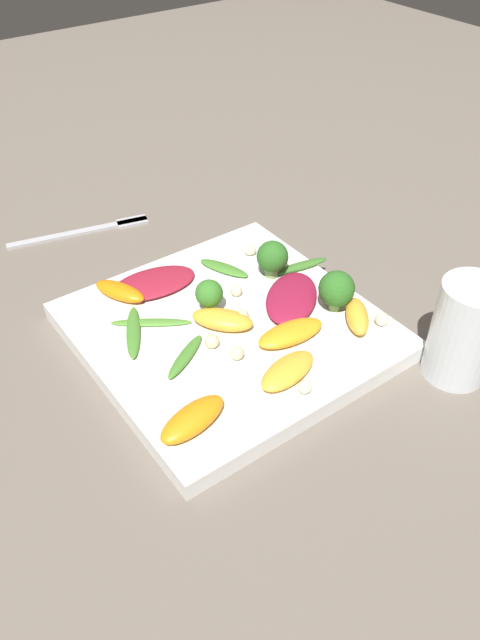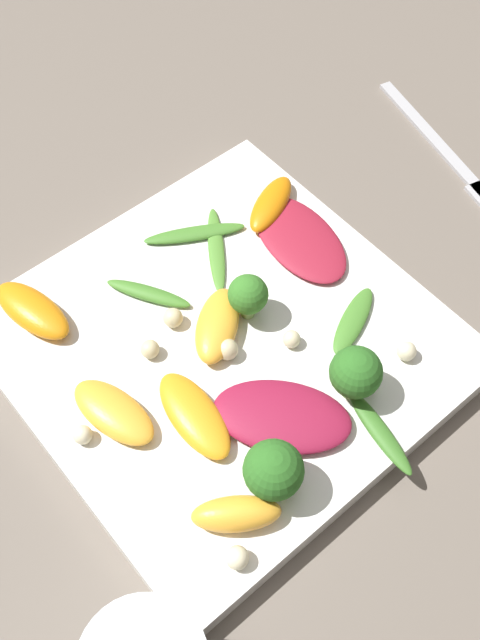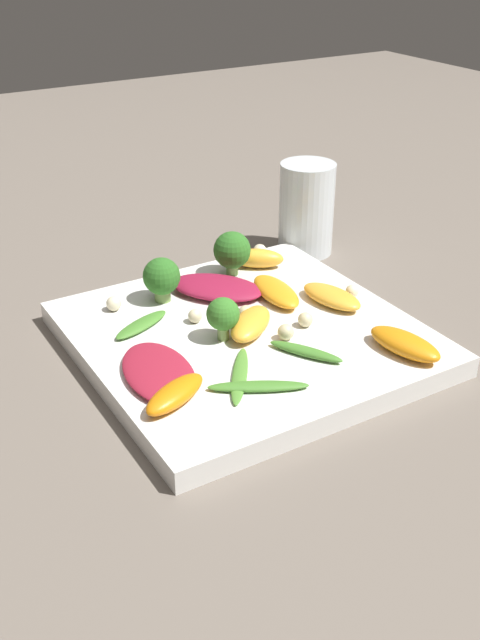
{
  "view_description": "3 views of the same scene",
  "coord_description": "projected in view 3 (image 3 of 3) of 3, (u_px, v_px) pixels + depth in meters",
  "views": [
    {
      "loc": [
        -0.41,
        0.29,
        0.45
      ],
      "look_at": [
        -0.01,
        -0.01,
        0.03
      ],
      "focal_mm": 35.0,
      "sensor_mm": 36.0,
      "label": 1
    },
    {
      "loc": [
        -0.18,
        -0.23,
        0.49
      ],
      "look_at": [
        0.02,
        0.0,
        0.03
      ],
      "focal_mm": 42.0,
      "sensor_mm": 36.0,
      "label": 2
    },
    {
      "loc": [
        0.31,
        0.51,
        0.36
      ],
      "look_at": [
        0.0,
        -0.0,
        0.03
      ],
      "focal_mm": 42.0,
      "sensor_mm": 36.0,
      "label": 3
    }
  ],
  "objects": [
    {
      "name": "ground_plane",
      "position": [
        246.0,
        347.0,
        0.7
      ],
      "size": [
        2.4,
        2.4,
        0.0
      ],
      "primitive_type": "plane",
      "color": "#6B6056"
    },
    {
      "name": "arugula_sprig_0",
      "position": [
        258.0,
        386.0,
        0.6
      ],
      "size": [
        0.08,
        0.05,
        0.01
      ],
      "color": "#47842D",
      "rests_on": "plate"
    },
    {
      "name": "arugula_sprig_2",
      "position": [
        156.0,
        281.0,
        0.77
      ],
      "size": [
        0.03,
        0.07,
        0.01
      ],
      "color": "#3D7528",
      "rests_on": "plate"
    },
    {
      "name": "orange_segment_3",
      "position": [
        253.0,
        323.0,
        0.68
      ],
      "size": [
        0.07,
        0.07,
        0.02
      ],
      "color": "#FCAD33",
      "rests_on": "plate"
    },
    {
      "name": "macadamia_nut_2",
      "position": [
        246.0,
        314.0,
        0.7
      ],
      "size": [
        0.02,
        0.02,
        0.02
      ],
      "color": "beige",
      "rests_on": "plate"
    },
    {
      "name": "macadamia_nut_4",
      "position": [
        260.0,
        251.0,
        0.82
      ],
      "size": [
        0.01,
        0.01,
        0.01
      ],
      "color": "beige",
      "rests_on": "plate"
    },
    {
      "name": "drinking_glass",
      "position": [
        306.0,
        209.0,
        0.87
      ],
      "size": [
        0.06,
        0.06,
        0.11
      ],
      "color": "white",
      "rests_on": "ground_plane"
    },
    {
      "name": "macadamia_nut_5",
      "position": [
        286.0,
        332.0,
        0.67
      ],
      "size": [
        0.01,
        0.01,
        0.01
      ],
      "color": "beige",
      "rests_on": "plate"
    },
    {
      "name": "plate",
      "position": [
        246.0,
        338.0,
        0.69
      ],
      "size": [
        0.29,
        0.29,
        0.02
      ],
      "color": "white",
      "rests_on": "ground_plane"
    },
    {
      "name": "orange_segment_4",
      "position": [
        175.0,
        394.0,
        0.58
      ],
      "size": [
        0.07,
        0.05,
        0.02
      ],
      "color": "orange",
      "rests_on": "plate"
    },
    {
      "name": "macadamia_nut_0",
      "position": [
        195.0,
        316.0,
        0.7
      ],
      "size": [
        0.01,
        0.01,
        0.01
      ],
      "color": "beige",
      "rests_on": "plate"
    },
    {
      "name": "macadamia_nut_6",
      "position": [
        305.0,
        320.0,
        0.69
      ],
      "size": [
        0.01,
        0.01,
        0.01
      ],
      "color": "beige",
      "rests_on": "plate"
    },
    {
      "name": "radicchio_leaf_0",
      "position": [
        159.0,
        372.0,
        0.62
      ],
      "size": [
        0.07,
        0.11,
        0.01
      ],
      "color": "maroon",
      "rests_on": "plate"
    },
    {
      "name": "arugula_sprig_3",
      "position": [
        306.0,
        351.0,
        0.64
      ],
      "size": [
        0.05,
        0.07,
        0.01
      ],
      "color": "#47842D",
      "rests_on": "plate"
    },
    {
      "name": "broccoli_floret_2",
      "position": [
        232.0,
        251.0,
        0.78
      ],
      "size": [
        0.04,
        0.04,
        0.05
      ],
      "color": "#84AD5B",
      "rests_on": "plate"
    },
    {
      "name": "broccoli_floret_0",
      "position": [
        162.0,
        277.0,
        0.73
      ],
      "size": [
        0.04,
        0.04,
        0.04
      ],
      "color": "#7A9E51",
      "rests_on": "plate"
    },
    {
      "name": "arugula_sprig_1",
      "position": [
        141.0,
        325.0,
        0.69
      ],
      "size": [
        0.07,
        0.04,
        0.01
      ],
      "color": "#47842D",
      "rests_on": "plate"
    },
    {
      "name": "macadamia_nut_3",
      "position": [
        114.0,
        304.0,
        0.72
      ],
      "size": [
        0.01,
        0.01,
        0.01
      ],
      "color": "beige",
      "rests_on": "plate"
    },
    {
      "name": "broccoli_floret_1",
      "position": [
        223.0,
        315.0,
        0.66
      ],
      "size": [
        0.03,
        0.03,
        0.04
      ],
      "color": "#84AD5B",
      "rests_on": "plate"
    },
    {
      "name": "arugula_sprig_4",
      "position": [
        240.0,
        375.0,
        0.62
      ],
      "size": [
        0.06,
        0.08,
        0.0
      ],
      "color": "#518E33",
      "rests_on": "plate"
    },
    {
      "name": "macadamia_nut_1",
      "position": [
        354.0,
        292.0,
        0.74
      ],
      "size": [
        0.01,
        0.01,
        0.01
      ],
      "color": "beige",
      "rests_on": "plate"
    },
    {
      "name": "orange_segment_2",
      "position": [
        405.0,
        344.0,
        0.65
      ],
      "size": [
        0.04,
        0.08,
        0.02
      ],
      "color": "orange",
      "rests_on": "plate"
    },
    {
      "name": "orange_segment_0",
      "position": [
        333.0,
        297.0,
        0.73
      ],
      "size": [
        0.04,
        0.07,
        0.01
      ],
      "color": "#FCAD33",
      "rests_on": "plate"
    },
    {
      "name": "radicchio_leaf_1",
      "position": [
        217.0,
        287.0,
        0.75
      ],
      "size": [
        0.1,
        0.11,
        0.01
      ],
      "color": "maroon",
      "rests_on": "plate"
    },
    {
      "name": "orange_segment_1",
      "position": [
        257.0,
        258.0,
        0.8
      ],
      "size": [
        0.06,
        0.05,
        0.02
      ],
      "color": "#FCAD33",
      "rests_on": "plate"
    },
    {
      "name": "orange_segment_5",
      "position": [
        276.0,
        291.0,
        0.74
      ],
      "size": [
        0.04,
        0.08,
        0.01
      ],
      "color": "orange",
      "rests_on": "plate"
    }
  ]
}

